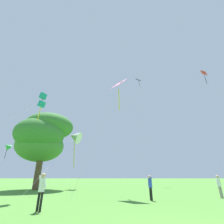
{
  "coord_description": "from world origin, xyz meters",
  "views": [
    {
      "loc": [
        -2.27,
        -4.95,
        1.58
      ],
      "look_at": [
        -2.81,
        21.3,
        12.22
      ],
      "focal_mm": 25.74,
      "sensor_mm": 36.0,
      "label": 1
    }
  ],
  "objects_px": {
    "kite_pink_low": "(118,89)",
    "person_near_tree": "(150,185)",
    "kite_teal_box": "(42,101)",
    "kite_black_large": "(139,84)",
    "kite_red_high": "(206,77)",
    "person_with_spool": "(42,188)",
    "tree_left_oak": "(43,136)",
    "kite_green_small": "(7,146)",
    "kite_white_distant": "(75,137)",
    "person_in_red_shirt": "(219,184)"
  },
  "relations": [
    {
      "from": "kite_pink_low",
      "to": "kite_red_high",
      "type": "relative_size",
      "value": 0.47
    },
    {
      "from": "kite_red_high",
      "to": "person_with_spool",
      "type": "xyz_separation_m",
      "value": [
        -27.03,
        -25.98,
        -24.25
      ]
    },
    {
      "from": "person_with_spool",
      "to": "kite_red_high",
      "type": "bearing_deg",
      "value": 43.86
    },
    {
      "from": "kite_pink_low",
      "to": "person_near_tree",
      "type": "xyz_separation_m",
      "value": [
        2.15,
        -3.79,
        -10.36
      ]
    },
    {
      "from": "kite_teal_box",
      "to": "tree_left_oak",
      "type": "xyz_separation_m",
      "value": [
        -3.55,
        9.14,
        -1.25
      ]
    },
    {
      "from": "kite_white_distant",
      "to": "person_with_spool",
      "type": "bearing_deg",
      "value": -80.36
    },
    {
      "from": "kite_green_small",
      "to": "person_near_tree",
      "type": "relative_size",
      "value": 4.63
    },
    {
      "from": "person_in_red_shirt",
      "to": "kite_black_large",
      "type": "bearing_deg",
      "value": 95.78
    },
    {
      "from": "kite_red_high",
      "to": "person_with_spool",
      "type": "bearing_deg",
      "value": -136.14
    },
    {
      "from": "kite_black_large",
      "to": "tree_left_oak",
      "type": "relative_size",
      "value": 2.51
    },
    {
      "from": "kite_teal_box",
      "to": "person_with_spool",
      "type": "xyz_separation_m",
      "value": [
        3.3,
        -4.87,
        -7.37
      ]
    },
    {
      "from": "kite_white_distant",
      "to": "person_with_spool",
      "type": "height_order",
      "value": "kite_white_distant"
    },
    {
      "from": "kite_pink_low",
      "to": "person_with_spool",
      "type": "distance_m",
      "value": 13.7
    },
    {
      "from": "person_near_tree",
      "to": "tree_left_oak",
      "type": "relative_size",
      "value": 0.16
    },
    {
      "from": "tree_left_oak",
      "to": "kite_white_distant",
      "type": "bearing_deg",
      "value": 33.68
    },
    {
      "from": "kite_pink_low",
      "to": "kite_teal_box",
      "type": "relative_size",
      "value": 1.39
    },
    {
      "from": "kite_teal_box",
      "to": "person_near_tree",
      "type": "xyz_separation_m",
      "value": [
        9.66,
        -0.7,
        -7.41
      ]
    },
    {
      "from": "tree_left_oak",
      "to": "person_with_spool",
      "type": "bearing_deg",
      "value": -63.95
    },
    {
      "from": "kite_teal_box",
      "to": "person_near_tree",
      "type": "relative_size",
      "value": 5.46
    },
    {
      "from": "kite_teal_box",
      "to": "tree_left_oak",
      "type": "bearing_deg",
      "value": 111.21
    },
    {
      "from": "kite_green_small",
      "to": "person_with_spool",
      "type": "distance_m",
      "value": 25.86
    },
    {
      "from": "kite_pink_low",
      "to": "kite_red_high",
      "type": "distance_m",
      "value": 32.23
    },
    {
      "from": "tree_left_oak",
      "to": "person_in_red_shirt",
      "type": "bearing_deg",
      "value": -23.65
    },
    {
      "from": "kite_pink_low",
      "to": "tree_left_oak",
      "type": "height_order",
      "value": "kite_pink_low"
    },
    {
      "from": "kite_black_large",
      "to": "tree_left_oak",
      "type": "distance_m",
      "value": 27.46
    },
    {
      "from": "person_near_tree",
      "to": "person_with_spool",
      "type": "bearing_deg",
      "value": -146.72
    },
    {
      "from": "kite_white_distant",
      "to": "kite_green_small",
      "type": "bearing_deg",
      "value": 166.54
    },
    {
      "from": "kite_black_large",
      "to": "kite_red_high",
      "type": "relative_size",
      "value": 0.97
    },
    {
      "from": "kite_red_high",
      "to": "person_in_red_shirt",
      "type": "bearing_deg",
      "value": -125.93
    },
    {
      "from": "kite_pink_low",
      "to": "tree_left_oak",
      "type": "bearing_deg",
      "value": 151.34
    },
    {
      "from": "kite_red_high",
      "to": "person_in_red_shirt",
      "type": "relative_size",
      "value": 15.84
    },
    {
      "from": "kite_teal_box",
      "to": "kite_red_high",
      "type": "bearing_deg",
      "value": 34.83
    },
    {
      "from": "kite_pink_low",
      "to": "person_with_spool",
      "type": "xyz_separation_m",
      "value": [
        -4.21,
        -7.96,
        -10.32
      ]
    },
    {
      "from": "person_in_red_shirt",
      "to": "person_near_tree",
      "type": "relative_size",
      "value": 1.01
    },
    {
      "from": "person_near_tree",
      "to": "person_with_spool",
      "type": "height_order",
      "value": "person_with_spool"
    },
    {
      "from": "kite_red_high",
      "to": "person_with_spool",
      "type": "height_order",
      "value": "kite_red_high"
    },
    {
      "from": "kite_pink_low",
      "to": "person_with_spool",
      "type": "relative_size",
      "value": 7.31
    },
    {
      "from": "kite_pink_low",
      "to": "kite_green_small",
      "type": "distance_m",
      "value": 23.62
    },
    {
      "from": "kite_teal_box",
      "to": "kite_white_distant",
      "type": "relative_size",
      "value": 0.74
    },
    {
      "from": "kite_pink_low",
      "to": "kite_white_distant",
      "type": "bearing_deg",
      "value": 128.94
    },
    {
      "from": "kite_black_large",
      "to": "kite_teal_box",
      "type": "bearing_deg",
      "value": -120.61
    },
    {
      "from": "kite_pink_low",
      "to": "kite_teal_box",
      "type": "distance_m",
      "value": 8.64
    },
    {
      "from": "person_in_red_shirt",
      "to": "person_near_tree",
      "type": "bearing_deg",
      "value": -166.2
    },
    {
      "from": "kite_red_high",
      "to": "kite_white_distant",
      "type": "bearing_deg",
      "value": -162.71
    },
    {
      "from": "kite_green_small",
      "to": "tree_left_oak",
      "type": "xyz_separation_m",
      "value": [
        8.85,
        -5.75,
        0.5
      ]
    },
    {
      "from": "kite_red_high",
      "to": "kite_green_small",
      "type": "bearing_deg",
      "value": -171.73
    },
    {
      "from": "kite_white_distant",
      "to": "tree_left_oak",
      "type": "distance_m",
      "value": 4.84
    },
    {
      "from": "person_in_red_shirt",
      "to": "kite_teal_box",
      "type": "bearing_deg",
      "value": -177.21
    },
    {
      "from": "kite_teal_box",
      "to": "kite_black_large",
      "type": "bearing_deg",
      "value": 59.39
    },
    {
      "from": "person_near_tree",
      "to": "kite_white_distant",
      "type": "bearing_deg",
      "value": 126.31
    }
  ]
}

